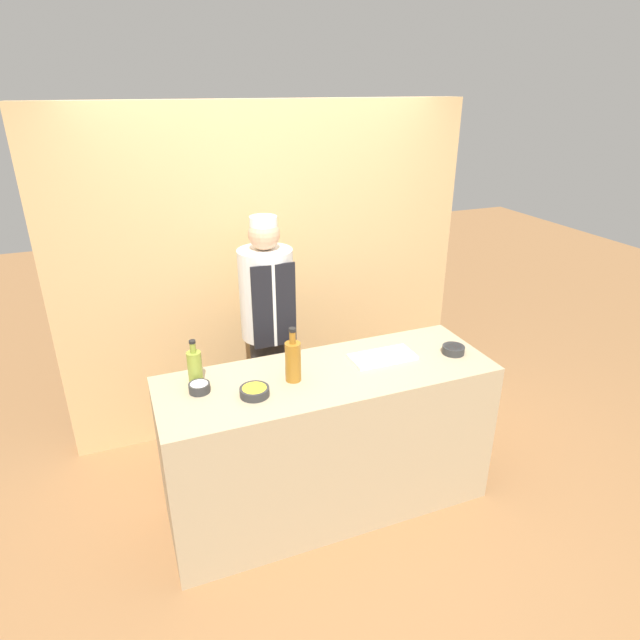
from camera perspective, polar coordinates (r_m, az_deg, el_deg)
ground_plane at (r=3.67m, az=0.82°, el=-18.74°), size 14.00×14.00×0.00m
cabinet_wall at (r=4.03m, az=-5.50°, el=5.14°), size 3.03×0.18×2.40m
counter at (r=3.37m, az=0.86°, el=-12.75°), size 1.97×0.67×0.96m
sauce_bowl_white at (r=2.99m, az=-12.74°, el=-7.01°), size 0.12×0.12×0.05m
sauce_bowl_yellow at (r=2.90m, az=-7.00°, el=-7.55°), size 0.16×0.16×0.05m
sauce_bowl_red at (r=3.41m, az=14.04°, el=-3.05°), size 0.14×0.14×0.05m
cutting_board at (r=3.28m, az=6.70°, el=-3.93°), size 0.39×0.20×0.02m
bottle_amber at (r=2.98m, az=-2.91°, el=-4.27°), size 0.09×0.09×0.32m
bottle_oil at (r=3.05m, az=-13.22°, el=-4.79°), size 0.08×0.08×0.26m
chef_center at (r=3.67m, az=-5.54°, el=-1.18°), size 0.36×0.36×1.73m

